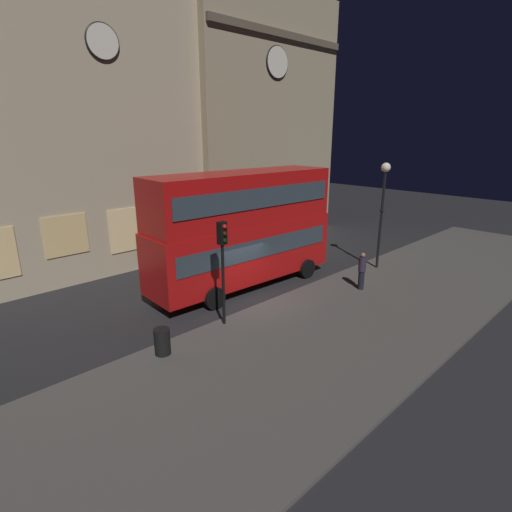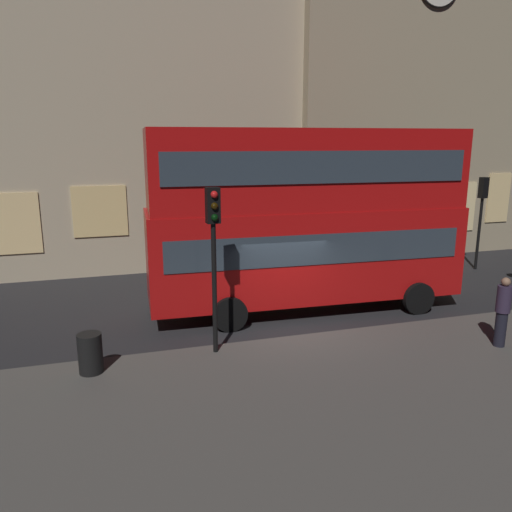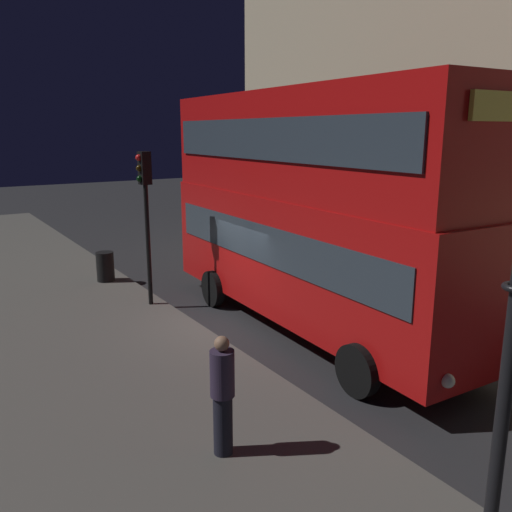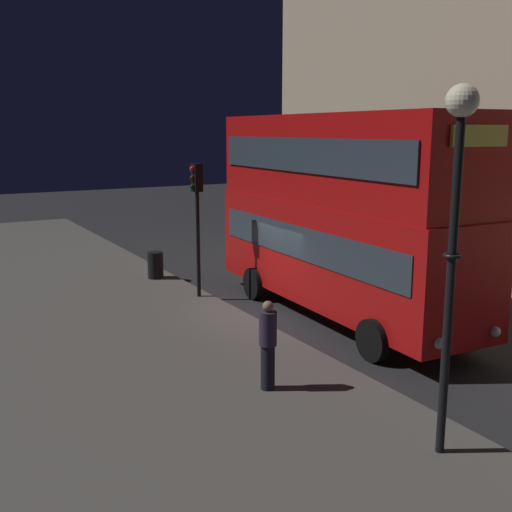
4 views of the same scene
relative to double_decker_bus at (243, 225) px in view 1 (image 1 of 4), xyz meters
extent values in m
plane|color=#232326|center=(-1.13, -1.54, -3.13)|extent=(80.00, 80.00, 0.00)
cube|color=#4C4944|center=(-1.13, -6.13, -3.07)|extent=(44.00, 7.63, 0.12)
cube|color=tan|center=(-4.58, 10.62, 5.83)|extent=(15.99, 9.26, 17.92)
cube|color=#E5C67F|center=(-6.18, 5.96, -0.51)|extent=(2.05, 0.06, 1.98)
cube|color=#F9E09E|center=(-2.98, 5.96, -0.75)|extent=(2.05, 0.06, 2.34)
cube|color=#E5C67F|center=(0.22, 5.96, -0.51)|extent=(2.05, 0.06, 1.93)
cylinder|color=silver|center=(-3.36, 5.91, 8.33)|extent=(1.54, 0.12, 1.54)
torus|color=black|center=(-3.36, 5.91, 8.33)|extent=(1.66, 0.12, 1.66)
cube|color=tan|center=(8.31, 10.03, 5.07)|extent=(12.18, 9.20, 16.40)
cube|color=brown|center=(8.31, 5.31, 10.27)|extent=(11.94, 0.24, 0.44)
cube|color=#F9E09E|center=(4.41, 5.40, -0.35)|extent=(1.25, 0.06, 2.15)
cube|color=#E5C67F|center=(6.36, 5.40, -0.57)|extent=(1.25, 0.06, 2.45)
cube|color=#F9E09E|center=(8.31, 5.40, -0.90)|extent=(1.25, 0.06, 2.31)
cube|color=#F9E09E|center=(10.26, 5.40, -0.88)|extent=(1.25, 0.06, 2.29)
cube|color=#F2D18C|center=(12.20, 5.40, -0.52)|extent=(1.25, 0.06, 2.34)
cylinder|color=silver|center=(7.95, 5.35, 8.59)|extent=(1.88, 0.12, 1.88)
torus|color=black|center=(7.95, 5.35, 8.59)|extent=(2.00, 0.12, 2.00)
cube|color=#B20F0F|center=(0.00, 0.00, -1.24)|extent=(9.86, 2.96, 2.78)
cube|color=#B20F0F|center=(0.00, 0.00, 1.34)|extent=(9.66, 2.90, 2.37)
cube|color=#2D3842|center=(0.00, 0.00, -0.89)|extent=(9.08, 2.99, 0.90)
cube|color=#2D3842|center=(0.00, 0.00, 1.46)|extent=(9.08, 2.99, 0.90)
cube|color=#F2D84C|center=(4.82, -0.21, 1.99)|extent=(0.15, 1.53, 0.44)
sphere|color=white|center=(4.93, 0.61, -2.28)|extent=(0.24, 0.24, 0.24)
sphere|color=white|center=(4.86, -1.04, -2.28)|extent=(0.24, 0.24, 0.24)
cylinder|color=black|center=(3.37, 1.18, -2.63)|extent=(1.01, 0.28, 1.00)
cylinder|color=black|center=(3.25, -1.46, -2.63)|extent=(1.01, 0.28, 1.00)
cylinder|color=black|center=(-2.63, 1.44, -2.63)|extent=(1.01, 0.28, 1.00)
cylinder|color=black|center=(-2.74, -1.20, -2.63)|extent=(1.01, 0.28, 1.00)
cylinder|color=black|center=(-3.50, -2.74, -1.37)|extent=(0.12, 0.12, 3.28)
cube|color=black|center=(-3.50, -2.74, 0.70)|extent=(0.33, 0.27, 0.85)
sphere|color=red|center=(-3.49, -2.88, 0.97)|extent=(0.17, 0.17, 0.17)
sphere|color=black|center=(-3.49, -2.88, 0.70)|extent=(0.17, 0.17, 0.17)
sphere|color=black|center=(-3.49, -2.88, 0.43)|extent=(0.17, 0.17, 0.17)
cylinder|color=black|center=(8.89, 2.67, -1.63)|extent=(0.12, 0.12, 3.01)
cube|color=black|center=(8.89, 2.67, 0.30)|extent=(0.36, 0.31, 0.85)
sphere|color=black|center=(8.86, 2.81, 0.57)|extent=(0.17, 0.17, 0.17)
sphere|color=orange|center=(8.86, 2.81, 0.30)|extent=(0.17, 0.17, 0.17)
sphere|color=black|center=(8.86, 2.81, 0.03)|extent=(0.17, 0.17, 0.17)
cylinder|color=black|center=(7.14, -3.33, -0.35)|extent=(0.14, 0.14, 5.31)
torus|color=black|center=(7.14, -3.33, 0.24)|extent=(0.28, 0.28, 0.06)
sphere|color=#F9EFC6|center=(7.14, -3.33, 2.53)|extent=(0.49, 0.49, 0.49)
cylinder|color=black|center=(3.62, -4.49, -2.55)|extent=(0.29, 0.29, 0.92)
cylinder|color=#2D2338|center=(3.62, -4.49, -1.74)|extent=(0.36, 0.36, 0.69)
sphere|color=#8C664C|center=(3.62, -4.49, -1.28)|extent=(0.22, 0.22, 0.22)
cylinder|color=black|center=(-6.47, -3.04, -2.54)|extent=(0.55, 0.55, 0.93)
camera|label=1|loc=(-12.60, -14.03, 4.25)|focal=28.10mm
camera|label=2|loc=(-5.87, -14.22, 2.20)|focal=34.92mm
camera|label=3|loc=(9.73, -7.88, 1.63)|focal=37.16mm
camera|label=4|loc=(13.61, -10.48, 2.11)|focal=43.27mm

